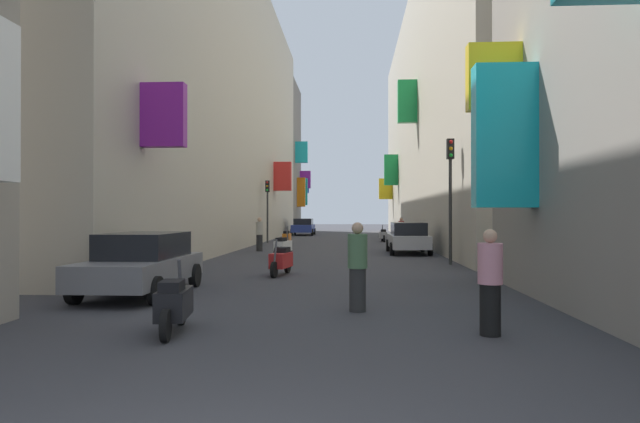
# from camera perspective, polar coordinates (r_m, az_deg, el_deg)

# --- Properties ---
(ground_plane) EXTENTS (140.00, 140.00, 0.00)m
(ground_plane) POSITION_cam_1_polar(r_m,az_deg,el_deg) (33.13, 1.73, -3.53)
(ground_plane) COLOR #38383D
(building_left_mid_c) EXTENTS (7.33, 42.57, 17.47)m
(building_left_mid_c) POSITION_cam_1_polar(r_m,az_deg,el_deg) (35.49, -11.50, 10.86)
(building_left_mid_c) COLOR #BCB29E
(building_left_mid_c) RESTS_ON ground
(building_left_far) EXTENTS (7.28, 8.13, 15.77)m
(building_left_far) POSITION_cam_1_polar(r_m,az_deg,el_deg) (59.98, -5.19, 5.46)
(building_left_far) COLOR slate
(building_left_far) RESTS_ON ground
(building_right_mid_b) EXTENTS (7.38, 44.80, 17.57)m
(building_right_mid_b) POSITION_cam_1_polar(r_m,az_deg,el_deg) (41.84, 13.21, 9.23)
(building_right_mid_b) COLOR #BCB29E
(building_right_mid_b) RESTS_ON ground
(parked_car_silver) EXTENTS (1.91, 4.27, 1.48)m
(parked_car_silver) POSITION_cam_1_polar(r_m,az_deg,el_deg) (26.61, 9.11, -2.66)
(parked_car_silver) COLOR #B7B7BC
(parked_car_silver) RESTS_ON ground
(parked_car_grey) EXTENTS (1.91, 4.28, 1.44)m
(parked_car_grey) POSITION_cam_1_polar(r_m,az_deg,el_deg) (13.60, -17.92, -5.02)
(parked_car_grey) COLOR slate
(parked_car_grey) RESTS_ON ground
(parked_car_blue) EXTENTS (1.98, 4.39, 1.48)m
(parked_car_blue) POSITION_cam_1_polar(r_m,az_deg,el_deg) (49.34, -1.73, -1.56)
(parked_car_blue) COLOR navy
(parked_car_blue) RESTS_ON ground
(scooter_black) EXTENTS (0.57, 1.78, 1.13)m
(scooter_black) POSITION_cam_1_polar(r_m,az_deg,el_deg) (9.12, -14.88, -9.21)
(scooter_black) COLOR black
(scooter_black) RESTS_ON ground
(scooter_orange) EXTENTS (0.45, 1.79, 1.13)m
(scooter_orange) POSITION_cam_1_polar(r_m,az_deg,el_deg) (33.94, -3.46, -2.67)
(scooter_orange) COLOR orange
(scooter_orange) RESTS_ON ground
(scooter_red) EXTENTS (0.62, 1.88, 1.13)m
(scooter_red) POSITION_cam_1_polar(r_m,az_deg,el_deg) (17.01, -4.03, -5.05)
(scooter_red) COLOR red
(scooter_red) RESTS_ON ground
(scooter_white) EXTENTS (0.72, 1.85, 1.13)m
(scooter_white) POSITION_cam_1_polar(r_m,az_deg,el_deg) (24.45, -3.87, -3.60)
(scooter_white) COLOR silver
(scooter_white) RESTS_ON ground
(scooter_silver) EXTENTS (0.48, 1.98, 1.13)m
(scooter_silver) POSITION_cam_1_polar(r_m,az_deg,el_deg) (37.67, 6.55, -2.43)
(scooter_silver) COLOR #ADADB2
(scooter_silver) RESTS_ON ground
(pedestrian_crossing) EXTENTS (0.51, 0.51, 1.65)m
(pedestrian_crossing) POSITION_cam_1_polar(r_m,az_deg,el_deg) (8.98, 17.20, -7.05)
(pedestrian_crossing) COLOR black
(pedestrian_crossing) RESTS_ON ground
(pedestrian_near_left) EXTENTS (0.50, 0.50, 1.72)m
(pedestrian_near_left) POSITION_cam_1_polar(r_m,az_deg,el_deg) (10.70, 3.91, -5.74)
(pedestrian_near_left) COLOR #2B2B2B
(pedestrian_near_left) RESTS_ON ground
(pedestrian_near_right) EXTENTS (0.38, 0.38, 1.72)m
(pedestrian_near_right) POSITION_cam_1_polar(r_m,az_deg,el_deg) (28.09, -6.28, -2.35)
(pedestrian_near_right) COLOR #242424
(pedestrian_near_right) RESTS_ON ground
(pedestrian_mid_street) EXTENTS (0.43, 0.43, 1.65)m
(pedestrian_mid_street) POSITION_cam_1_polar(r_m,az_deg,el_deg) (36.51, 8.41, -1.93)
(pedestrian_mid_street) COLOR black
(pedestrian_mid_street) RESTS_ON ground
(traffic_light_near_corner) EXTENTS (0.26, 0.34, 4.09)m
(traffic_light_near_corner) POSITION_cam_1_polar(r_m,az_deg,el_deg) (36.30, -5.46, 1.17)
(traffic_light_near_corner) COLOR #2D2D2D
(traffic_light_near_corner) RESTS_ON ground
(traffic_light_far_corner) EXTENTS (0.26, 0.34, 4.69)m
(traffic_light_far_corner) POSITION_cam_1_polar(r_m,az_deg,el_deg) (21.09, 13.34, 3.22)
(traffic_light_far_corner) COLOR #2D2D2D
(traffic_light_far_corner) RESTS_ON ground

